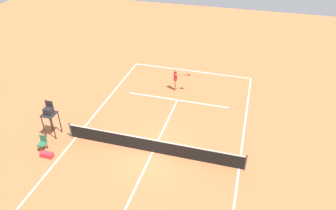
# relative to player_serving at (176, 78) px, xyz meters

# --- Properties ---
(ground_plane) EXTENTS (60.00, 60.00, 0.00)m
(ground_plane) POSITION_rel_player_serving_xyz_m (-0.49, 7.36, -1.07)
(ground_plane) COLOR #C66B3D
(court_lines) EXTENTS (10.21, 21.68, 0.01)m
(court_lines) POSITION_rel_player_serving_xyz_m (-0.49, 7.36, -1.07)
(court_lines) COLOR white
(court_lines) RESTS_ON ground
(tennis_net) EXTENTS (10.81, 0.10, 1.07)m
(tennis_net) POSITION_rel_player_serving_xyz_m (-0.49, 7.36, -0.58)
(tennis_net) COLOR #4C4C51
(tennis_net) RESTS_ON ground
(player_serving) EXTENTS (1.34, 0.47, 1.79)m
(player_serving) POSITION_rel_player_serving_xyz_m (0.00, 0.00, 0.00)
(player_serving) COLOR #9E704C
(player_serving) RESTS_ON ground
(tennis_ball) EXTENTS (0.07, 0.07, 0.07)m
(tennis_ball) POSITION_rel_player_serving_xyz_m (0.10, 0.87, -1.04)
(tennis_ball) COLOR #CCE033
(tennis_ball) RESTS_ON ground
(umpire_chair) EXTENTS (0.80, 0.80, 2.41)m
(umpire_chair) POSITION_rel_player_serving_xyz_m (6.05, 7.45, 0.53)
(umpire_chair) COLOR #232328
(umpire_chair) RESTS_ON ground
(courtside_chair_near) EXTENTS (0.44, 0.46, 0.95)m
(courtside_chair_near) POSITION_rel_player_serving_xyz_m (5.82, 8.89, -0.54)
(courtside_chair_near) COLOR #262626
(courtside_chair_near) RESTS_ON ground
(equipment_bag) EXTENTS (0.76, 0.32, 0.30)m
(equipment_bag) POSITION_rel_player_serving_xyz_m (5.28, 9.40, -0.92)
(equipment_bag) COLOR red
(equipment_bag) RESTS_ON ground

